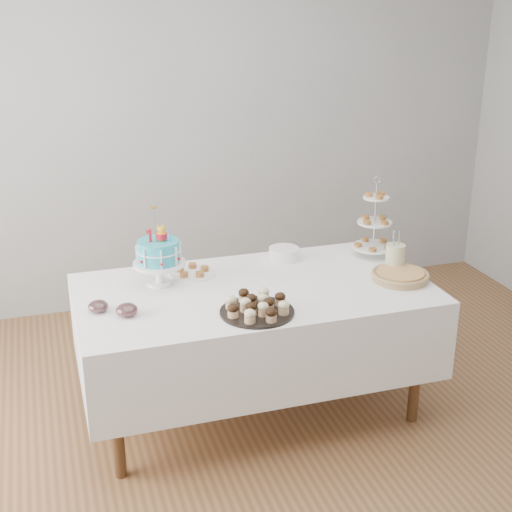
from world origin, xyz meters
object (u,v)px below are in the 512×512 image
object	(u,v)px
pastry_plate	(192,272)
jam_bowl_a	(98,307)
jam_bowl_b	(127,310)
utensil_pitcher	(395,257)
plate_stack	(284,253)
tiered_stand	(375,223)
table	(254,325)
birthday_cake	(159,264)
pie	(400,275)
cupcake_tray	(257,305)

from	to	relation	value
pastry_plate	jam_bowl_a	world-z (taller)	jam_bowl_a
pastry_plate	jam_bowl_a	xyz separation A→B (m)	(-0.56, -0.34, 0.01)
jam_bowl_b	utensil_pitcher	xyz separation A→B (m)	(1.55, 0.13, 0.06)
plate_stack	pastry_plate	bearing A→B (deg)	-172.56
plate_stack	utensil_pitcher	distance (m)	0.66
tiered_stand	jam_bowl_a	bearing A→B (deg)	-169.31
table	birthday_cake	bearing A→B (deg)	157.69
pie	tiered_stand	xyz separation A→B (m)	(0.03, 0.40, 0.18)
birthday_cake	pastry_plate	size ratio (longest dim) A/B	1.71
cupcake_tray	birthday_cake	bearing A→B (deg)	128.16
cupcake_tray	pie	size ratio (longest dim) A/B	1.18
pastry_plate	jam_bowl_a	distance (m)	0.66
birthday_cake	pie	distance (m)	1.33
pie	jam_bowl_a	size ratio (longest dim) A/B	3.11
cupcake_tray	jam_bowl_a	size ratio (longest dim) A/B	3.66
table	jam_bowl_b	bearing A→B (deg)	-168.52
table	jam_bowl_b	xyz separation A→B (m)	(-0.71, -0.14, 0.26)
jam_bowl_a	table	bearing A→B (deg)	3.71
utensil_pitcher	table	bearing A→B (deg)	158.67
pie	tiered_stand	bearing A→B (deg)	85.36
tiered_stand	pastry_plate	distance (m)	1.14
pastry_plate	plate_stack	bearing A→B (deg)	7.44
cupcake_tray	jam_bowl_b	distance (m)	0.65
jam_bowl_a	jam_bowl_b	xyz separation A→B (m)	(0.13, -0.09, 0.00)
plate_stack	jam_bowl_b	world-z (taller)	plate_stack
pastry_plate	tiered_stand	bearing A→B (deg)	-1.25
table	tiered_stand	world-z (taller)	tiered_stand
birthday_cake	plate_stack	size ratio (longest dim) A/B	2.41
tiered_stand	jam_bowl_a	world-z (taller)	tiered_stand
pie	jam_bowl_b	distance (m)	1.52
pie	plate_stack	world-z (taller)	plate_stack
pie	table	bearing A→B (deg)	170.08
birthday_cake	cupcake_tray	world-z (taller)	birthday_cake
tiered_stand	utensil_pitcher	bearing A→B (deg)	-89.94
jam_bowl_b	birthday_cake	bearing A→B (deg)	56.14
pie	tiered_stand	size ratio (longest dim) A/B	0.65
tiered_stand	utensil_pitcher	distance (m)	0.30
plate_stack	jam_bowl_a	world-z (taller)	plate_stack
plate_stack	jam_bowl_b	distance (m)	1.13
jam_bowl_b	utensil_pitcher	world-z (taller)	utensil_pitcher
pastry_plate	utensil_pitcher	world-z (taller)	utensil_pitcher
cupcake_tray	table	bearing A→B (deg)	75.05
birthday_cake	cupcake_tray	size ratio (longest dim) A/B	1.16
cupcake_tray	pastry_plate	bearing A→B (deg)	108.33
pie	jam_bowl_a	xyz separation A→B (m)	(-1.65, 0.09, 0.00)
cupcake_tray	jam_bowl_a	world-z (taller)	cupcake_tray
pastry_plate	jam_bowl_b	xyz separation A→B (m)	(-0.43, -0.43, 0.01)
table	pie	world-z (taller)	pie
tiered_stand	plate_stack	xyz separation A→B (m)	(-0.54, 0.10, -0.17)
jam_bowl_b	pastry_plate	bearing A→B (deg)	45.15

